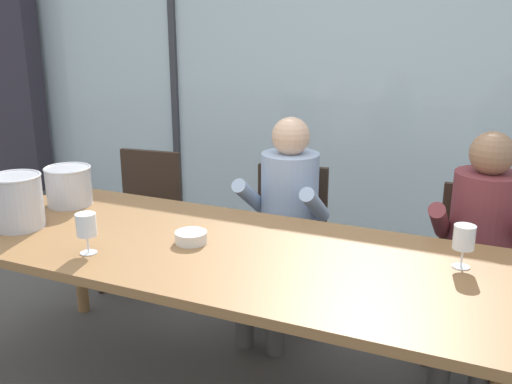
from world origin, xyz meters
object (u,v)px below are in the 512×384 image
(dining_table, at_px, (223,261))
(chair_center, at_px, (478,260))
(person_maroon_top, at_px, (481,239))
(wine_glass_by_left_taster, at_px, (86,227))
(chair_left_of_center, at_px, (288,230))
(ice_bucket_primary, at_px, (69,185))
(tasting_bowl, at_px, (191,237))
(person_pale_blue_shirt, at_px, (284,211))
(ice_bucket_secondary, at_px, (17,201))
(wine_glass_near_bucket, at_px, (464,239))
(chair_near_curtain, at_px, (145,208))

(dining_table, relative_size, chair_center, 2.91)
(chair_center, bearing_deg, person_maroon_top, -88.35)
(wine_glass_by_left_taster, bearing_deg, chair_left_of_center, 70.16)
(ice_bucket_primary, relative_size, tasting_bowl, 1.69)
(person_maroon_top, bearing_deg, chair_center, 93.51)
(chair_left_of_center, height_order, person_maroon_top, person_maroon_top)
(person_pale_blue_shirt, height_order, ice_bucket_primary, person_pale_blue_shirt)
(ice_bucket_secondary, relative_size, wine_glass_by_left_taster, 1.46)
(dining_table, distance_m, person_maroon_top, 1.26)
(person_maroon_top, xyz_separation_m, tasting_bowl, (-1.15, -0.77, 0.10))
(dining_table, bearing_deg, chair_left_of_center, 92.93)
(chair_center, bearing_deg, tasting_bowl, -140.73)
(dining_table, bearing_deg, chair_center, 42.50)
(ice_bucket_secondary, relative_size, wine_glass_near_bucket, 1.46)
(chair_near_curtain, relative_size, tasting_bowl, 6.09)
(person_pale_blue_shirt, relative_size, ice_bucket_primary, 4.94)
(chair_near_curtain, xyz_separation_m, tasting_bowl, (0.90, -0.93, 0.27))
(chair_center, relative_size, wine_glass_by_left_taster, 4.95)
(chair_left_of_center, bearing_deg, wine_glass_near_bucket, -44.38)
(person_pale_blue_shirt, bearing_deg, ice_bucket_primary, -149.86)
(tasting_bowl, distance_m, wine_glass_near_bucket, 1.12)
(chair_near_curtain, bearing_deg, ice_bucket_primary, -93.11)
(chair_left_of_center, height_order, wine_glass_by_left_taster, wine_glass_by_left_taster)
(chair_left_of_center, bearing_deg, tasting_bowl, -104.68)
(chair_near_curtain, relative_size, person_pale_blue_shirt, 0.73)
(ice_bucket_secondary, xyz_separation_m, tasting_bowl, (0.83, 0.16, -0.10))
(dining_table, bearing_deg, tasting_bowl, -176.47)
(chair_center, height_order, person_pale_blue_shirt, person_pale_blue_shirt)
(dining_table, relative_size, tasting_bowl, 17.71)
(person_pale_blue_shirt, relative_size, person_maroon_top, 1.00)
(chair_near_curtain, xyz_separation_m, wine_glass_near_bucket, (2.00, -0.72, 0.37))
(ice_bucket_primary, bearing_deg, ice_bucket_secondary, -86.76)
(chair_near_curtain, bearing_deg, tasting_bowl, -52.61)
(wine_glass_near_bucket, bearing_deg, wine_glass_by_left_taster, -161.40)
(ice_bucket_secondary, bearing_deg, chair_center, 28.61)
(chair_left_of_center, distance_m, chair_center, 1.04)
(dining_table, height_order, person_pale_blue_shirt, person_pale_blue_shirt)
(chair_center, height_order, wine_glass_by_left_taster, wine_glass_by_left_taster)
(dining_table, distance_m, person_pale_blue_shirt, 0.76)
(wine_glass_near_bucket, bearing_deg, chair_near_curtain, 160.14)
(chair_near_curtain, height_order, wine_glass_by_left_taster, wine_glass_by_left_taster)
(chair_left_of_center, height_order, ice_bucket_secondary, ice_bucket_secondary)
(chair_near_curtain, xyz_separation_m, chair_left_of_center, (1.00, 0.00, 0.00))
(ice_bucket_secondary, bearing_deg, chair_left_of_center, 49.36)
(dining_table, xyz_separation_m, wine_glass_near_bucket, (0.95, 0.20, 0.18))
(chair_near_curtain, bearing_deg, ice_bucket_secondary, -93.19)
(dining_table, relative_size, chair_left_of_center, 2.91)
(dining_table, relative_size, person_pale_blue_shirt, 2.12)
(dining_table, distance_m, tasting_bowl, 0.18)
(chair_near_curtain, relative_size, chair_left_of_center, 1.00)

